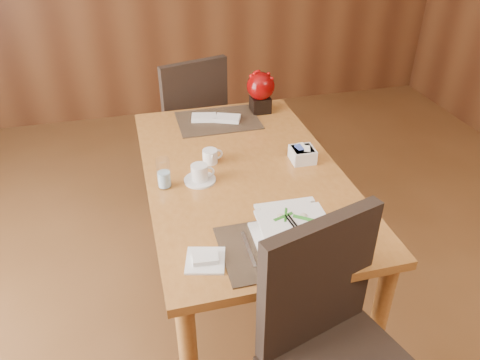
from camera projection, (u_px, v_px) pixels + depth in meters
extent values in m
cube|color=#A96A2E|center=(243.00, 174.00, 2.20)|extent=(0.90, 1.50, 0.04)
cylinder|color=#A96A2E|center=(153.00, 176.00, 2.88)|extent=(0.07, 0.07, 0.71)
cylinder|color=#A96A2E|center=(377.00, 325.00, 1.92)|extent=(0.07, 0.07, 0.71)
cylinder|color=#A96A2E|center=(274.00, 160.00, 3.04)|extent=(0.07, 0.07, 0.71)
cube|color=black|center=(281.00, 246.00, 1.74)|extent=(0.45, 0.33, 0.01)
cube|color=black|center=(218.00, 120.00, 2.63)|extent=(0.45, 0.33, 0.01)
cube|color=white|center=(292.00, 242.00, 1.75)|extent=(0.28, 0.28, 0.01)
cube|color=white|center=(293.00, 232.00, 1.72)|extent=(0.20, 0.20, 0.09)
cylinder|color=tan|center=(293.00, 231.00, 1.72)|extent=(0.18, 0.18, 0.08)
cylinder|color=white|center=(200.00, 180.00, 2.11)|extent=(0.14, 0.14, 0.01)
cylinder|color=white|center=(199.00, 172.00, 2.09)|extent=(0.09, 0.09, 0.07)
cylinder|color=black|center=(199.00, 166.00, 2.07)|extent=(0.07, 0.07, 0.01)
cylinder|color=silver|center=(164.00, 173.00, 2.04)|extent=(0.07, 0.07, 0.14)
cube|color=white|center=(302.00, 155.00, 2.25)|extent=(0.11, 0.11, 0.07)
cube|color=black|center=(260.00, 104.00, 2.71)|extent=(0.11, 0.11, 0.09)
sphere|color=#7B0405|center=(261.00, 86.00, 2.65)|extent=(0.16, 0.16, 0.16)
cube|color=white|center=(205.00, 261.00, 1.67)|extent=(0.17, 0.17, 0.01)
cube|color=black|center=(317.00, 282.00, 1.57)|extent=(0.45, 0.18, 0.52)
cube|color=black|center=(184.00, 127.00, 3.22)|extent=(0.56, 0.56, 0.06)
cube|color=black|center=(195.00, 100.00, 2.92)|extent=(0.43, 0.17, 0.50)
cylinder|color=black|center=(198.00, 140.00, 3.57)|extent=(0.04, 0.04, 0.43)
cylinder|color=black|center=(222.00, 162.00, 3.30)|extent=(0.04, 0.04, 0.43)
cylinder|color=black|center=(152.00, 153.00, 3.41)|extent=(0.04, 0.04, 0.43)
cylinder|color=black|center=(173.00, 177.00, 3.14)|extent=(0.04, 0.04, 0.43)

